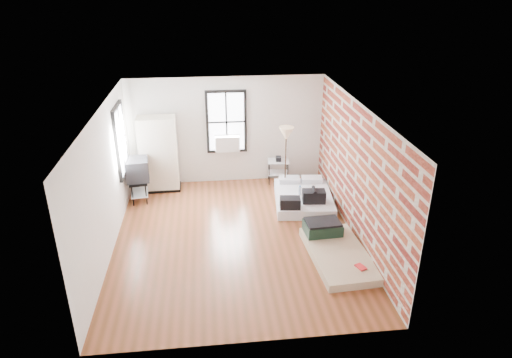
{
  "coord_description": "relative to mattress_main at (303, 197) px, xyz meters",
  "views": [
    {
      "loc": [
        -0.5,
        -8.26,
        5.1
      ],
      "look_at": [
        0.46,
        0.3,
        1.21
      ],
      "focal_mm": 32.0,
      "sensor_mm": 36.0,
      "label": 1
    }
  ],
  "objects": [
    {
      "name": "wardrobe",
      "position": [
        -3.48,
        1.21,
        0.8
      ],
      "size": [
        0.99,
        0.58,
        1.92
      ],
      "rotation": [
        0.0,
        0.0,
        0.02
      ],
      "color": "black",
      "rests_on": "ground"
    },
    {
      "name": "mattress_main",
      "position": [
        0.0,
        0.0,
        0.0
      ],
      "size": [
        1.52,
        1.94,
        0.58
      ],
      "rotation": [
        0.0,
        0.0,
        -0.1
      ],
      "color": "white",
      "rests_on": "ground"
    },
    {
      "name": "ground",
      "position": [
        -1.74,
        -1.44,
        -0.16
      ],
      "size": [
        6.0,
        6.0,
        0.0
      ],
      "primitive_type": "plane",
      "color": "brown",
      "rests_on": "ground"
    },
    {
      "name": "side_table",
      "position": [
        -0.42,
        1.28,
        0.34
      ],
      "size": [
        0.59,
        0.5,
        0.73
      ],
      "rotation": [
        0.0,
        0.0,
        -0.1
      ],
      "color": "black",
      "rests_on": "ground"
    },
    {
      "name": "tv_stand",
      "position": [
        -3.96,
        0.65,
        0.61
      ],
      "size": [
        0.6,
        0.8,
        1.07
      ],
      "rotation": [
        0.0,
        0.0,
        0.12
      ],
      "color": "black",
      "rests_on": "ground"
    },
    {
      "name": "mattress_bare",
      "position": [
        0.17,
        -2.24,
        -0.03
      ],
      "size": [
        1.19,
        2.08,
        0.43
      ],
      "rotation": [
        0.0,
        0.0,
        0.06
      ],
      "color": "#C7B590",
      "rests_on": "ground"
    },
    {
      "name": "floor_lamp",
      "position": [
        -0.32,
        0.76,
        1.29
      ],
      "size": [
        0.36,
        0.36,
        1.7
      ],
      "color": "#321F10",
      "rests_on": "ground"
    },
    {
      "name": "room_shell",
      "position": [
        -1.51,
        -1.08,
        1.58
      ],
      "size": [
        5.02,
        6.02,
        2.8
      ],
      "color": "silver",
      "rests_on": "ground"
    }
  ]
}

